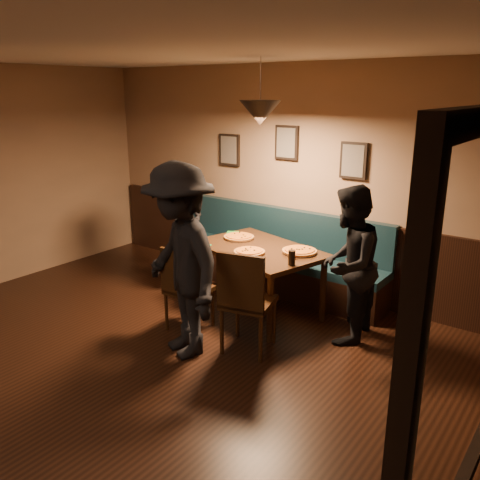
{
  "coord_description": "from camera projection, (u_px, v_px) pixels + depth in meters",
  "views": [
    {
      "loc": [
        3.28,
        -1.89,
        2.47
      ],
      "look_at": [
        0.26,
        2.16,
        0.95
      ],
      "focal_mm": 37.29,
      "sensor_mm": 36.0,
      "label": 1
    }
  ],
  "objects": [
    {
      "name": "floor",
      "position": [
        56.0,
        408.0,
        4.04
      ],
      "size": [
        7.0,
        7.0,
        0.0
      ],
      "primitive_type": "plane",
      "color": "black",
      "rests_on": "ground"
    },
    {
      "name": "ceiling",
      "position": [
        10.0,
        38.0,
        3.24
      ],
      "size": [
        7.0,
        7.0,
        0.0
      ],
      "primitive_type": "plane",
      "rotation": [
        3.14,
        0.0,
        0.0
      ],
      "color": "silver",
      "rests_on": "ground"
    },
    {
      "name": "wall_back",
      "position": [
        287.0,
        178.0,
        6.32
      ],
      "size": [
        6.0,
        0.0,
        6.0
      ],
      "primitive_type": "plane",
      "rotation": [
        1.57,
        0.0,
        0.0
      ],
      "color": "#8C704F",
      "rests_on": "ground"
    },
    {
      "name": "wall_right",
      "position": [
        474.0,
        380.0,
        1.92
      ],
      "size": [
        0.0,
        7.0,
        7.0
      ],
      "primitive_type": "plane",
      "rotation": [
        1.57,
        0.0,
        -1.57
      ],
      "color": "#8C704F",
      "rests_on": "ground"
    },
    {
      "name": "wainscot",
      "position": [
        284.0,
        246.0,
        6.56
      ],
      "size": [
        5.88,
        0.06,
        1.0
      ],
      "primitive_type": "cube",
      "color": "black",
      "rests_on": "ground"
    },
    {
      "name": "booth_bench",
      "position": [
        273.0,
        251.0,
        6.35
      ],
      "size": [
        3.0,
        0.6,
        1.0
      ],
      "primitive_type": null,
      "color": "#0F232D",
      "rests_on": "ground"
    },
    {
      "name": "picture_left",
      "position": [
        230.0,
        150.0,
        6.73
      ],
      "size": [
        0.32,
        0.04,
        0.42
      ],
      "primitive_type": "cube",
      "color": "black",
      "rests_on": "wall_back"
    },
    {
      "name": "picture_center",
      "position": [
        287.0,
        143.0,
        6.17
      ],
      "size": [
        0.32,
        0.04,
        0.42
      ],
      "primitive_type": "cube",
      "color": "black",
      "rests_on": "wall_back"
    },
    {
      "name": "picture_right",
      "position": [
        354.0,
        161.0,
        5.7
      ],
      "size": [
        0.32,
        0.04,
        0.42
      ],
      "primitive_type": "cube",
      "color": "black",
      "rests_on": "wall_back"
    },
    {
      "name": "pendant_lamp",
      "position": [
        260.0,
        113.0,
        5.17
      ],
      "size": [
        0.44,
        0.44,
        0.25
      ],
      "primitive_type": "cone",
      "rotation": [
        3.14,
        0.0,
        0.0
      ],
      "color": "black",
      "rests_on": "ceiling"
    },
    {
      "name": "dining_table",
      "position": [
        258.0,
        280.0,
        5.71
      ],
      "size": [
        1.64,
        1.27,
        0.78
      ],
      "primitive_type": "cube",
      "rotation": [
        0.0,
        0.0,
        -0.26
      ],
      "color": "#321A0E",
      "rests_on": "floor"
    },
    {
      "name": "chair_near_left",
      "position": [
        189.0,
        288.0,
        5.28
      ],
      "size": [
        0.44,
        0.44,
        0.93
      ],
      "primitive_type": null,
      "rotation": [
        0.0,
        0.0,
        0.06
      ],
      "color": "black",
      "rests_on": "floor"
    },
    {
      "name": "chair_near_right",
      "position": [
        249.0,
        300.0,
        4.83
      ],
      "size": [
        0.57,
        0.57,
        1.05
      ],
      "primitive_type": null,
      "rotation": [
        0.0,
        0.0,
        0.26
      ],
      "color": "#321E0E",
      "rests_on": "floor"
    },
    {
      "name": "diner_left",
      "position": [
        185.0,
        226.0,
        6.31
      ],
      "size": [
        0.51,
        0.67,
        1.64
      ],
      "primitive_type": "imported",
      "rotation": [
        0.0,
        0.0,
        1.79
      ],
      "color": "black",
      "rests_on": "floor"
    },
    {
      "name": "diner_right",
      "position": [
        348.0,
        265.0,
        4.97
      ],
      "size": [
        0.7,
        0.85,
        1.61
      ],
      "primitive_type": "imported",
      "rotation": [
        0.0,
        0.0,
        -1.44
      ],
      "color": "black",
      "rests_on": "floor"
    },
    {
      "name": "diner_front",
      "position": [
        180.0,
        262.0,
        4.66
      ],
      "size": [
        1.38,
        1.11,
        1.87
      ],
      "primitive_type": "imported",
      "rotation": [
        0.0,
        0.0,
        -0.4
      ],
      "color": "black",
      "rests_on": "floor"
    },
    {
      "name": "pizza_a",
      "position": [
        239.0,
        237.0,
        5.93
      ],
      "size": [
        0.44,
        0.44,
        0.04
      ],
      "primitive_type": "cylinder",
      "rotation": [
        0.0,
        0.0,
        0.25
      ],
      "color": "orange",
      "rests_on": "dining_table"
    },
    {
      "name": "pizza_b",
      "position": [
        249.0,
        252.0,
        5.39
      ],
      "size": [
        0.43,
        0.43,
        0.04
      ],
      "primitive_type": "cylinder",
      "rotation": [
        0.0,
        0.0,
        -0.31
      ],
      "color": "#CB5D26",
      "rests_on": "dining_table"
    },
    {
      "name": "pizza_c",
      "position": [
        299.0,
        251.0,
        5.41
      ],
      "size": [
        0.4,
        0.4,
        0.04
      ],
      "primitive_type": "cylinder",
      "rotation": [
        0.0,
        0.0,
        -0.06
      ],
      "color": "orange",
      "rests_on": "dining_table"
    },
    {
      "name": "soda_glass",
      "position": [
        292.0,
        258.0,
        5.02
      ],
      "size": [
        0.09,
        0.09,
        0.15
      ],
      "primitive_type": "cylinder",
      "rotation": [
        0.0,
        0.0,
        -0.31
      ],
      "color": "black",
      "rests_on": "dining_table"
    },
    {
      "name": "tabasco_bottle",
      "position": [
        294.0,
        254.0,
        5.21
      ],
      "size": [
        0.03,
        0.03,
        0.11
      ],
      "primitive_type": "cylinder",
      "rotation": [
        0.0,
        0.0,
        -0.13
      ],
      "color": "#890407",
      "rests_on": "dining_table"
    },
    {
      "name": "napkin_a",
      "position": [
        233.0,
        233.0,
        6.17
      ],
      "size": [
        0.2,
        0.2,
        0.01
      ],
      "primitive_type": "cube",
      "rotation": [
        0.0,
        0.0,
        0.54
      ],
      "color": "#207825",
      "rests_on": "dining_table"
    },
    {
      "name": "napkin_b",
      "position": [
        203.0,
        245.0,
        5.66
      ],
      "size": [
        0.15,
        0.15,
        0.01
      ],
      "primitive_type": "cube",
      "rotation": [
        0.0,
        0.0,
        0.04
      ],
      "color": "#1F773C",
      "rests_on": "dining_table"
    },
    {
      "name": "cutlery_set",
      "position": [
        241.0,
        257.0,
        5.28
      ],
      "size": [
        0.19,
        0.03,
        0.0
      ],
      "primitive_type": "cube",
      "rotation": [
        0.0,
        0.0,
        1.52
      ],
      "color": "#BBBBC0",
      "rests_on": "dining_table"
    }
  ]
}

